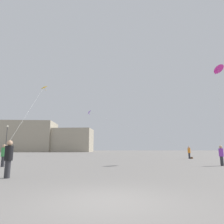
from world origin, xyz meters
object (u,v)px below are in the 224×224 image
Objects in this scene: person_in_orange at (189,152)px; kite_amber_diamond at (44,87)px; kite_magenta_diamond at (218,69)px; person_in_green at (4,154)px; building_left_hall at (29,137)px; person_in_purple at (221,155)px; handbag_beside_flyer at (192,158)px; person_in_black at (9,157)px; lamppost_east at (7,136)px; kite_violet_diamond at (90,112)px; building_centre_hall at (69,140)px.

kite_amber_diamond is at bearing -103.10° from person_in_orange.
person_in_green is at bearing -164.92° from kite_magenta_diamond.
building_left_hall reaches higher than person_in_orange.
person_in_purple is 0.07× the size of building_left_hall.
building_left_hall is at bearing 128.64° from handbag_beside_flyer.
person_in_black reaches higher than handbag_beside_flyer.
lamppost_east is at bearing -39.97° from person_in_black.
building_left_hall is at bearing -137.70° from person_in_orange.
kite_violet_diamond is 0.73× the size of building_left_hall.
building_left_hall is (-32.08, 46.82, -2.69)m from kite_violet_diamond.
kite_violet_diamond is at bearing 140.04° from handbag_beside_flyer.
kite_magenta_diamond reaches higher than person_in_black.
person_in_green is 0.18× the size of kite_magenta_diamond.
handbag_beside_flyer is at bearing -17.56° from lamppost_east.
person_in_black is 80.33m from building_centre_hall.
person_in_orange is 67.05m from building_centre_hall.
lamppost_east is (-32.87, 17.53, -6.53)m from kite_magenta_diamond.
person_in_black is 0.31× the size of lamppost_east.
person_in_purple is at bearing -57.40° from building_left_hall.
building_centre_hall is at bearing 86.05° from person_in_purple.
kite_violet_diamond is 56.82m from building_left_hall.
person_in_purple is at bearing -40.82° from kite_amber_diamond.
person_in_purple is 0.29× the size of lamppost_east.
handbag_beside_flyer is at bearing -108.25° from person_in_black.
person_in_purple is 37.31m from lamppost_east.
building_centre_hall is at bearing -57.91° from person_in_black.
kite_magenta_diamond reaches higher than kite_violet_diamond.
person_in_orange is at bearing -40.78° from kite_violet_diamond.
person_in_purple is at bearing -99.48° from handbag_beside_flyer.
person_in_black is at bearing -73.40° from kite_amber_diamond.
kite_violet_diamond reaches higher than person_in_green.
person_in_green is 7.16m from person_in_black.
lamppost_east reaches higher than person_in_purple.
kite_magenta_diamond is (1.29, -7.33, 9.44)m from person_in_orange.
person_in_orange is 12.00m from person_in_purple.
person_in_black is 33.36m from lamppost_east.
building_centre_hall reaches higher than person_in_orange.
lamppost_east is (-12.02, 23.15, 2.90)m from person_in_green.
kite_magenta_diamond is at bearing -54.03° from building_left_hall.
kite_magenta_diamond reaches higher than person_in_orange.
building_centre_hall reaches higher than person_in_purple.
kite_magenta_diamond is at bearing -123.54° from person_in_black.
building_centre_hall is (-31.25, 67.18, -5.45)m from kite_magenta_diamond.
kite_amber_diamond is 29.21m from kite_magenta_diamond.
kite_amber_diamond reaches higher than building_centre_hall.
building_left_hall reaches higher than handbag_beside_flyer.
kite_violet_diamond is at bearing -73.04° from building_centre_hall.
kite_magenta_diamond is at bearing -28.07° from lamppost_east.
person_in_purple is (-1.65, -11.89, -0.03)m from person_in_orange.
building_centre_hall is 62.77× the size of handbag_beside_flyer.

